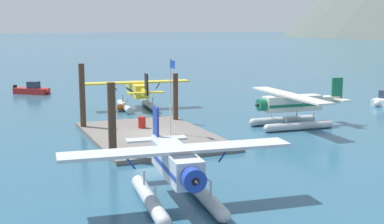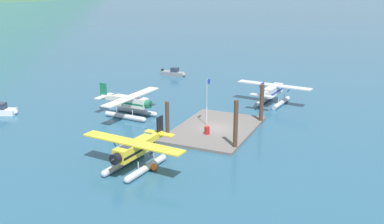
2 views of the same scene
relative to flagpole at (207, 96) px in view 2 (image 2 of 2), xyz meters
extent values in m
plane|color=#285670|center=(-0.75, -1.30, -3.76)|extent=(1200.00, 1200.00, 0.00)
cube|color=#66605B|center=(-0.75, -1.30, -3.61)|extent=(12.85, 8.46, 0.30)
cylinder|color=#4C3323|center=(-5.36, -5.26, -1.17)|extent=(0.45, 0.45, 5.19)
cylinder|color=#4C3323|center=(4.12, -5.33, -1.41)|extent=(0.49, 0.49, 4.71)
cylinder|color=#4C3323|center=(-5.36, 2.43, -1.68)|extent=(0.42, 0.42, 4.17)
cylinder|color=silver|center=(-0.13, 0.00, -0.76)|extent=(0.08, 0.08, 5.42)
cube|color=#1E3DB2|center=(0.32, 0.00, 1.60)|extent=(0.90, 0.03, 0.56)
sphere|color=gold|center=(-0.13, 0.00, 2.00)|extent=(0.10, 0.10, 0.10)
cylinder|color=#AD1E19|center=(-3.04, -1.24, -3.02)|extent=(0.58, 0.58, 0.88)
torus|color=#AD1E19|center=(-3.04, -1.24, -3.02)|extent=(0.62, 0.62, 0.04)
sphere|color=orange|center=(-13.20, -0.23, -3.44)|extent=(0.65, 0.65, 0.65)
cylinder|color=#B7BABF|center=(-13.58, 0.34, -3.44)|extent=(5.64, 1.17, 0.64)
sphere|color=#B7BABF|center=(-16.37, 0.60, -3.44)|extent=(0.64, 0.64, 0.64)
cylinder|color=#B7BABF|center=(-13.35, 2.83, -3.44)|extent=(5.64, 1.17, 0.64)
sphere|color=#B7BABF|center=(-16.13, 3.09, -3.44)|extent=(0.64, 0.64, 0.64)
cylinder|color=#B7BABF|center=(-14.78, 0.45, -2.77)|extent=(0.10, 0.10, 0.70)
cylinder|color=#B7BABF|center=(-12.39, 0.22, -2.77)|extent=(0.10, 0.10, 0.70)
cylinder|color=#B7BABF|center=(-14.54, 2.94, -2.77)|extent=(0.10, 0.10, 0.70)
cylinder|color=#B7BABF|center=(-12.15, 2.71, -2.77)|extent=(0.10, 0.10, 0.70)
cube|color=yellow|center=(-13.46, 1.58, -1.82)|extent=(4.90, 1.69, 1.20)
cube|color=black|center=(-13.46, 1.58, -1.92)|extent=(4.80, 1.70, 0.24)
cube|color=#283347|center=(-14.54, 1.68, -1.49)|extent=(1.19, 1.15, 0.56)
cube|color=yellow|center=(-13.76, 1.61, -1.15)|extent=(2.38, 10.49, 0.14)
cylinder|color=black|center=(-13.97, -0.58, -1.49)|extent=(0.14, 0.63, 0.84)
cylinder|color=black|center=(-13.56, 3.80, -1.49)|extent=(0.14, 0.63, 0.84)
cylinder|color=black|center=(-16.15, 1.84, -1.82)|extent=(0.69, 1.01, 0.96)
cone|color=black|center=(-16.60, 1.88, -1.82)|extent=(0.38, 0.39, 0.36)
cube|color=yellow|center=(-10.23, 1.28, -1.72)|extent=(2.23, 0.65, 0.56)
cube|color=black|center=(-9.33, 1.19, -0.87)|extent=(1.01, 0.21, 1.90)
cube|color=yellow|center=(-9.43, 1.20, -1.62)|extent=(1.10, 3.26, 0.10)
cylinder|color=#B7BABF|center=(12.94, -3.35, -3.44)|extent=(5.64, 1.27, 0.64)
sphere|color=#B7BABF|center=(15.73, -3.67, -3.44)|extent=(0.64, 0.64, 0.64)
cylinder|color=#B7BABF|center=(12.66, -5.83, -3.44)|extent=(5.64, 1.27, 0.64)
sphere|color=#B7BABF|center=(15.44, -6.15, -3.44)|extent=(0.64, 0.64, 0.64)
cylinder|color=#B7BABF|center=(14.14, -3.49, -2.77)|extent=(0.10, 0.10, 0.70)
cylinder|color=#B7BABF|center=(11.75, -3.22, -2.77)|extent=(0.10, 0.10, 0.70)
cylinder|color=#B7BABF|center=(13.85, -5.97, -2.77)|extent=(0.10, 0.10, 0.70)
cylinder|color=#B7BABF|center=(11.47, -5.70, -2.77)|extent=(0.10, 0.10, 0.70)
cube|color=silver|center=(12.80, -4.59, -1.82)|extent=(4.91, 1.77, 1.20)
cube|color=#1E389E|center=(12.80, -4.59, -1.92)|extent=(4.82, 1.78, 0.24)
cube|color=#283347|center=(13.88, -4.72, -1.49)|extent=(1.21, 1.17, 0.56)
cube|color=silver|center=(13.10, -4.63, -1.15)|extent=(2.57, 10.49, 0.14)
cylinder|color=#1E389E|center=(13.35, -2.44, -1.49)|extent=(0.15, 0.63, 0.84)
cylinder|color=#1E389E|center=(12.85, -6.81, -1.49)|extent=(0.15, 0.63, 0.84)
cylinder|color=#1E389E|center=(15.49, -4.90, -1.82)|extent=(0.70, 1.02, 0.96)
cone|color=black|center=(15.93, -4.95, -1.82)|extent=(0.39, 0.40, 0.36)
cube|color=silver|center=(9.57, -4.23, -1.72)|extent=(2.24, 0.69, 0.56)
cube|color=#1E389E|center=(8.68, -4.12, -0.87)|extent=(1.01, 0.23, 1.90)
cube|color=silver|center=(8.78, -4.13, -1.62)|extent=(1.16, 3.27, 0.10)
cylinder|color=#B7BABF|center=(1.13, 10.28, -3.44)|extent=(1.01, 5.63, 0.64)
sphere|color=#B7BABF|center=(0.94, 7.48, -3.44)|extent=(0.64, 0.64, 0.64)
cylinder|color=#B7BABF|center=(-1.37, 10.44, -3.44)|extent=(1.01, 5.63, 0.64)
sphere|color=#B7BABF|center=(-1.55, 7.65, -3.44)|extent=(0.64, 0.64, 0.64)
cylinder|color=#B7BABF|center=(1.05, 9.08, -2.77)|extent=(0.10, 0.10, 0.70)
cylinder|color=#B7BABF|center=(1.21, 11.47, -2.77)|extent=(0.10, 0.10, 0.70)
cylinder|color=#B7BABF|center=(-1.45, 9.24, -2.77)|extent=(0.10, 0.10, 0.70)
cylinder|color=#B7BABF|center=(-1.29, 11.64, -2.77)|extent=(0.10, 0.10, 0.70)
cube|color=silver|center=(-0.12, 10.36, -1.82)|extent=(1.56, 4.87, 1.20)
cube|color=#196B47|center=(-0.12, 10.36, -1.92)|extent=(1.57, 4.78, 0.24)
cube|color=#283347|center=(-0.19, 9.28, -1.49)|extent=(1.12, 1.17, 0.56)
cube|color=silver|center=(-0.14, 10.06, -1.15)|extent=(10.47, 2.09, 0.14)
cylinder|color=#196B47|center=(2.06, 9.91, -1.49)|extent=(0.63, 0.12, 0.84)
cylinder|color=#196B47|center=(-2.33, 10.20, -1.49)|extent=(0.63, 0.12, 0.84)
cylinder|color=#196B47|center=(-0.30, 7.66, -1.82)|extent=(1.00, 0.66, 0.96)
cone|color=black|center=(-0.33, 7.21, -1.82)|extent=(0.38, 0.37, 0.36)
cube|color=silver|center=(0.10, 13.60, -1.72)|extent=(0.58, 2.22, 0.56)
cube|color=#196B47|center=(0.16, 14.50, -0.87)|extent=(0.19, 1.01, 1.90)
cube|color=silver|center=(0.15, 14.40, -1.62)|extent=(3.25, 1.01, 0.10)
sphere|color=silver|center=(-5.51, 24.25, -3.41)|extent=(0.70, 0.70, 0.70)
cube|color=#283347|center=(-6.13, 25.94, -2.66)|extent=(1.45, 1.51, 0.80)
cube|color=gray|center=(23.87, 16.27, -3.41)|extent=(1.78, 4.29, 0.70)
sphere|color=gray|center=(23.73, 14.17, -3.41)|extent=(0.70, 0.70, 0.70)
cube|color=#283347|center=(23.85, 15.97, -2.66)|extent=(1.18, 1.27, 0.80)
cube|color=black|center=(24.02, 18.54, -3.16)|extent=(0.38, 0.34, 0.80)
camera|label=1|loc=(33.34, -12.55, 4.22)|focal=47.28mm
camera|label=2|loc=(-44.60, -18.02, 12.78)|focal=40.57mm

